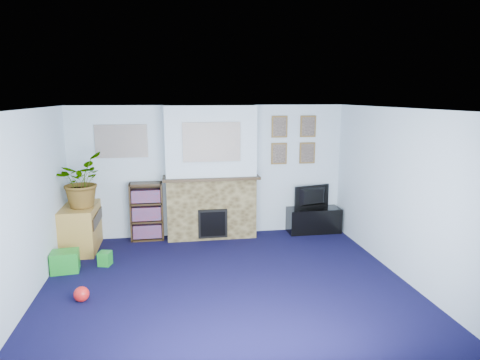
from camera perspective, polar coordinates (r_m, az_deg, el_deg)
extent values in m
cube|color=black|center=(6.10, -1.82, -13.70)|extent=(5.00, 4.50, 0.01)
cube|color=white|center=(5.53, -1.98, 9.46)|extent=(5.00, 4.50, 0.01)
cube|color=silver|center=(7.89, -4.04, 1.19)|extent=(5.00, 0.04, 2.40)
cube|color=silver|center=(3.58, 2.91, -11.24)|extent=(5.00, 0.04, 2.40)
cube|color=silver|center=(5.93, -26.65, -3.35)|extent=(0.04, 4.50, 2.40)
cube|color=silver|center=(6.50, 20.51, -1.66)|extent=(0.04, 4.50, 2.40)
cube|color=brown|center=(7.83, -3.83, -3.75)|extent=(1.60, 0.40, 1.10)
cube|color=brown|center=(7.61, -3.95, 5.01)|extent=(1.60, 0.40, 1.30)
cube|color=brown|center=(7.68, -3.87, 0.35)|extent=(1.72, 0.50, 0.05)
cube|color=brown|center=(7.70, -3.66, -5.80)|extent=(0.52, 0.08, 0.52)
cube|color=brown|center=(7.66, -3.63, -5.89)|extent=(0.44, 0.02, 0.44)
cube|color=gray|center=(7.40, -3.79, 5.07)|extent=(1.00, 0.03, 0.68)
cube|color=gray|center=(7.81, -15.53, 5.00)|extent=(0.90, 0.03, 0.58)
cube|color=brown|center=(7.99, 5.29, 7.08)|extent=(0.30, 0.03, 0.40)
cube|color=brown|center=(8.15, 9.06, 7.07)|extent=(0.30, 0.03, 0.40)
cube|color=brown|center=(8.05, 5.22, 3.53)|extent=(0.30, 0.03, 0.40)
cube|color=brown|center=(8.20, 8.95, 3.59)|extent=(0.30, 0.03, 0.40)
cube|color=black|center=(8.31, 9.77, -5.34)|extent=(0.99, 0.42, 0.47)
imported|color=black|center=(8.21, 9.83, -2.25)|extent=(0.74, 0.27, 0.43)
cube|color=black|center=(7.99, -12.28, -3.87)|extent=(0.58, 0.02, 1.05)
cube|color=black|center=(7.89, -14.32, -4.16)|extent=(0.03, 0.28, 1.05)
cube|color=black|center=(7.86, -10.32, -4.05)|extent=(0.03, 0.28, 1.05)
cube|color=black|center=(8.02, -12.17, -7.63)|extent=(0.56, 0.28, 0.03)
cube|color=black|center=(7.92, -12.27, -5.33)|extent=(0.56, 0.28, 0.03)
cube|color=black|center=(7.83, -12.37, -3.01)|extent=(0.56, 0.28, 0.03)
cube|color=black|center=(7.75, -12.48, -0.47)|extent=(0.56, 0.28, 0.03)
cube|color=black|center=(7.96, -12.22, -6.59)|extent=(0.50, 0.22, 0.24)
cube|color=black|center=(7.87, -12.32, -4.30)|extent=(0.50, 0.22, 0.24)
cube|color=black|center=(7.79, -12.42, -2.03)|extent=(0.50, 0.22, 0.22)
cube|color=#A97F36|center=(7.72, -20.47, -6.22)|extent=(0.55, 0.98, 0.76)
imported|color=#26661E|center=(7.46, -20.61, -0.07)|extent=(0.70, 0.80, 0.88)
cube|color=gold|center=(7.63, -4.67, 0.99)|extent=(0.09, 0.05, 0.13)
cylinder|color=#B2BFC6|center=(7.66, -2.17, 1.14)|extent=(0.05, 0.05, 0.15)
sphere|color=gray|center=(7.61, -8.37, 0.84)|extent=(0.12, 0.12, 0.12)
cylinder|color=#198C26|center=(7.72, 0.77, 1.08)|extent=(0.07, 0.07, 0.13)
cube|color=#198C26|center=(6.95, -22.28, -10.13)|extent=(0.42, 0.35, 0.31)
sphere|color=red|center=(5.95, -20.38, -14.14)|extent=(0.19, 0.19, 0.19)
cube|color=#198C26|center=(6.99, -17.56, -9.93)|extent=(0.22, 0.22, 0.22)
cylinder|color=#198C26|center=(7.17, -21.86, -10.04)|extent=(0.32, 0.14, 0.19)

